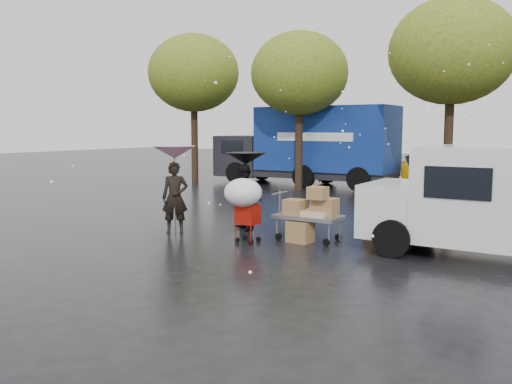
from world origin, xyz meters
The scene contains 14 objects.
ground centered at (0.00, 0.00, 0.00)m, with size 90.00×90.00×0.00m, color black.
person_pink centered at (-1.67, -0.06, 0.87)m, with size 0.64×0.42×1.75m, color black.
person_middle centered at (-0.43, 1.09, 0.84)m, with size 0.81×0.63×1.67m, color black.
person_black centered at (-0.56, 1.40, 0.76)m, with size 0.89×0.37×1.52m, color black.
umbrella_pink centered at (-1.67, -0.06, 1.97)m, with size 1.04×1.04×2.13m.
umbrella_black centered at (-0.56, 1.40, 1.79)m, with size 1.03×1.03×1.94m.
vendor_cart centered at (1.59, 0.81, 0.73)m, with size 1.52×0.80×1.27m.
shopping_cart centered at (0.45, -0.24, 1.06)m, with size 0.84×0.84×1.46m.
white_van centered at (5.45, 1.22, 1.16)m, with size 4.91×2.18×2.20m.
blue_truck centered at (-3.91, 11.79, 1.76)m, with size 8.30×2.60×3.50m.
box_ground_near centered at (1.44, 0.57, 0.24)m, with size 0.53×0.43×0.48m, color olive.
box_ground_far centered at (2.81, 1.72, 0.20)m, with size 0.51×0.39×0.39m, color olive.
yellow_taxi centered at (2.61, 12.67, 0.84)m, with size 1.99×4.93×1.68m, color yellow.
tree_row centered at (-0.47, 10.00, 5.02)m, with size 21.60×4.40×7.12m.
Camera 1 is at (6.92, -10.13, 2.55)m, focal length 38.00 mm.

